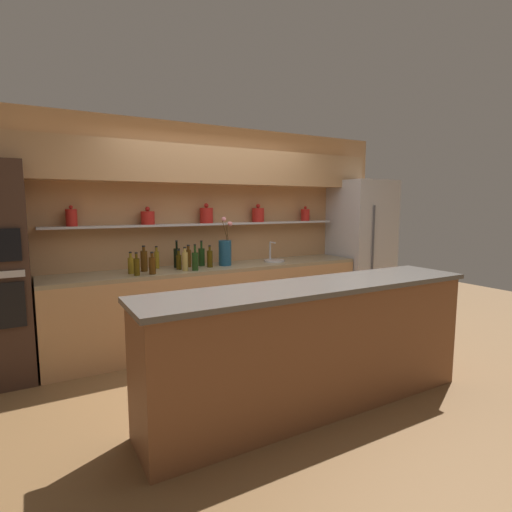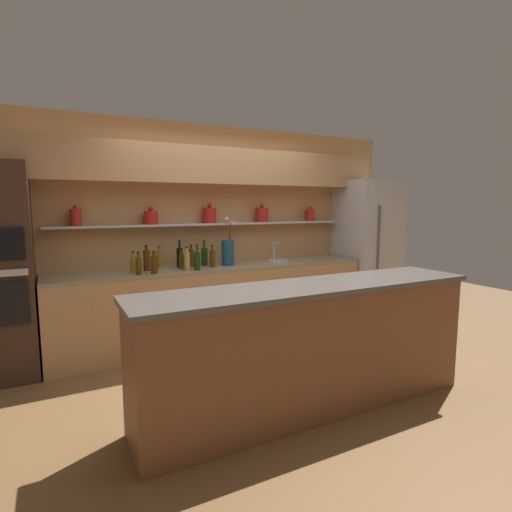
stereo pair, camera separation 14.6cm
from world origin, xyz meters
name	(u,v)px [view 1 (the left image)]	position (x,y,z in m)	size (l,w,h in m)	color
ground_plane	(275,379)	(0.00, 0.00, 0.00)	(12.00, 12.00, 0.00)	brown
back_wall_unit	(209,212)	(0.00, 1.53, 1.55)	(5.20, 0.44, 2.60)	tan
back_counter_unit	(216,304)	(-0.05, 1.24, 0.46)	(3.75, 0.62, 0.92)	tan
island_counter	(314,346)	(0.00, -0.59, 0.51)	(2.88, 0.61, 1.02)	brown
refrigerator	(361,250)	(2.22, 1.20, 0.99)	(0.75, 0.73, 1.98)	#B7B7BC
flower_vase	(225,251)	(0.08, 1.25, 1.09)	(0.18, 0.17, 0.58)	navy
sink_fixture	(274,259)	(0.77, 1.25, 0.95)	(0.27, 0.27, 0.25)	#B7B7BC
bottle_spirit_0	(144,261)	(-0.87, 1.28, 1.04)	(0.07, 0.07, 0.28)	#4C2D0C
bottle_spirit_1	(185,261)	(-0.47, 1.09, 1.03)	(0.06, 0.06, 0.26)	tan
bottle_oil_2	(210,258)	(-0.13, 1.20, 1.02)	(0.07, 0.07, 0.26)	#47380A
bottle_oil_3	(137,266)	(-1.00, 1.06, 1.02)	(0.06, 0.06, 0.24)	#47380A
bottle_spirit_4	(188,258)	(-0.35, 1.33, 1.03)	(0.06, 0.06, 0.26)	#4C2D0C
bottle_spirit_5	(152,265)	(-0.84, 1.06, 1.02)	(0.07, 0.07, 0.24)	#4C2D0C
bottle_oil_6	(179,261)	(-0.50, 1.23, 1.01)	(0.06, 0.06, 0.23)	#47380A
bottle_wine_7	(177,257)	(-0.48, 1.36, 1.04)	(0.07, 0.07, 0.32)	black
bottle_wine_8	(202,257)	(-0.18, 1.36, 1.03)	(0.07, 0.07, 0.30)	#193814
bottle_oil_9	(131,265)	(-1.03, 1.21, 1.01)	(0.06, 0.06, 0.23)	olive
bottle_oil_10	(157,259)	(-0.69, 1.43, 1.03)	(0.06, 0.06, 0.26)	olive
bottle_wine_11	(195,261)	(-0.37, 1.07, 1.03)	(0.07, 0.07, 0.29)	#193814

